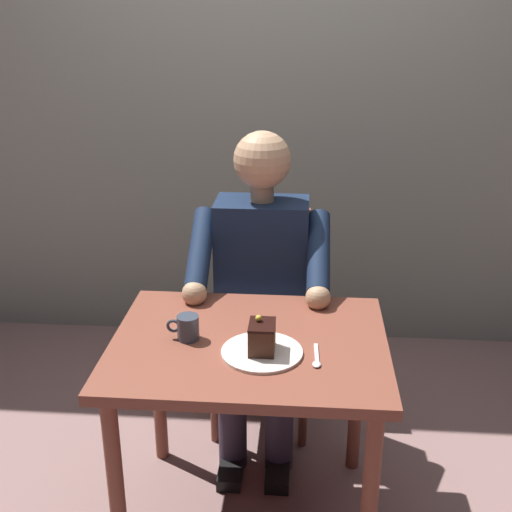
{
  "coord_description": "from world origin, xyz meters",
  "views": [
    {
      "loc": [
        -0.17,
        1.81,
        1.7
      ],
      "look_at": [
        -0.01,
        -0.1,
        0.95
      ],
      "focal_mm": 45.38,
      "sensor_mm": 36.0,
      "label": 1
    }
  ],
  "objects_px": {
    "chair": "(263,307)",
    "coffee_cup": "(187,327)",
    "dessert_spoon": "(317,359)",
    "seated_person": "(260,288)",
    "cake_slice": "(262,337)",
    "dining_table": "(249,367)"
  },
  "relations": [
    {
      "from": "coffee_cup",
      "to": "dessert_spoon",
      "type": "relative_size",
      "value": 0.74
    },
    {
      "from": "chair",
      "to": "dessert_spoon",
      "type": "relative_size",
      "value": 6.31
    },
    {
      "from": "dining_table",
      "to": "dessert_spoon",
      "type": "relative_size",
      "value": 6.13
    },
    {
      "from": "seated_person",
      "to": "chair",
      "type": "bearing_deg",
      "value": -90.0
    },
    {
      "from": "dessert_spoon",
      "to": "dining_table",
      "type": "bearing_deg",
      "value": -26.52
    },
    {
      "from": "dining_table",
      "to": "cake_slice",
      "type": "relative_size",
      "value": 7.78
    },
    {
      "from": "chair",
      "to": "dining_table",
      "type": "bearing_deg",
      "value": 90.0
    },
    {
      "from": "cake_slice",
      "to": "coffee_cup",
      "type": "bearing_deg",
      "value": -16.88
    },
    {
      "from": "coffee_cup",
      "to": "chair",
      "type": "bearing_deg",
      "value": -106.43
    },
    {
      "from": "dining_table",
      "to": "cake_slice",
      "type": "xyz_separation_m",
      "value": [
        -0.05,
        0.08,
        0.16
      ]
    },
    {
      "from": "dining_table",
      "to": "coffee_cup",
      "type": "relative_size",
      "value": 8.33
    },
    {
      "from": "cake_slice",
      "to": "dessert_spoon",
      "type": "distance_m",
      "value": 0.18
    },
    {
      "from": "chair",
      "to": "coffee_cup",
      "type": "height_order",
      "value": "chair"
    },
    {
      "from": "seated_person",
      "to": "coffee_cup",
      "type": "bearing_deg",
      "value": 68.37
    },
    {
      "from": "dessert_spoon",
      "to": "coffee_cup",
      "type": "bearing_deg",
      "value": -13.83
    },
    {
      "from": "coffee_cup",
      "to": "dessert_spoon",
      "type": "xyz_separation_m",
      "value": [
        -0.41,
        0.1,
        -0.04
      ]
    },
    {
      "from": "cake_slice",
      "to": "dessert_spoon",
      "type": "relative_size",
      "value": 0.79
    },
    {
      "from": "chair",
      "to": "cake_slice",
      "type": "xyz_separation_m",
      "value": [
        -0.05,
        0.74,
        0.26
      ]
    },
    {
      "from": "seated_person",
      "to": "dining_table",
      "type": "bearing_deg",
      "value": 90.0
    },
    {
      "from": "dining_table",
      "to": "coffee_cup",
      "type": "height_order",
      "value": "coffee_cup"
    },
    {
      "from": "coffee_cup",
      "to": "cake_slice",
      "type": "bearing_deg",
      "value": 163.12
    },
    {
      "from": "chair",
      "to": "seated_person",
      "type": "height_order",
      "value": "seated_person"
    }
  ]
}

